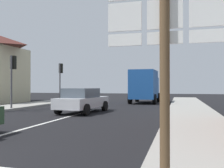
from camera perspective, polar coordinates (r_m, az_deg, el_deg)
name	(u,v)px	position (r m, az deg, el deg)	size (l,w,h in m)	color
ground_plane	(83,113)	(15.27, -6.60, -6.49)	(80.00, 80.00, 0.00)	black
sidewalk_right	(195,119)	(12.24, 18.28, -7.63)	(2.74, 44.00, 0.14)	gray
lane_centre_stripe	(50,122)	(11.67, -13.91, -8.31)	(0.16, 12.00, 0.01)	silver
sedan_far	(82,100)	(15.29, -6.71, -3.62)	(2.27, 4.34, 1.47)	#B7BABF
delivery_truck	(145,86)	(23.97, 7.42, -0.36)	(2.59, 5.05, 3.05)	#19478C
route_sign_post	(165,57)	(3.63, 11.84, 5.95)	(1.66, 0.14, 3.20)	brown
traffic_light_far_left	(61,74)	(24.19, -11.56, 2.28)	(0.30, 0.49, 3.73)	#47474C
traffic_light_near_left	(13,70)	(18.17, -21.54, 3.01)	(0.30, 0.49, 3.64)	#47474C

